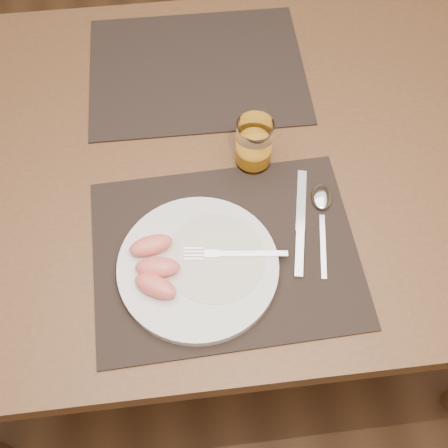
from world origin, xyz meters
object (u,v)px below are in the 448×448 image
table (214,177)px  plate (198,267)px  fork (226,254)px  knife (300,231)px  placemat_far (197,70)px  placemat_near (225,253)px  spoon (322,204)px  juice_glass (254,145)px

table → plate: bearing=-101.9°
fork → knife: size_ratio=0.80×
placemat_far → fork: bearing=-89.0°
placemat_near → plate: 0.06m
spoon → juice_glass: (-0.11, 0.11, 0.04)m
juice_glass → placemat_near: bearing=-111.7°
placemat_far → plate: 0.47m
table → placemat_near: (-0.00, -0.22, 0.09)m
table → plate: plate is taller
spoon → placemat_near: bearing=-157.9°
fork → juice_glass: 0.22m
placemat_far → juice_glass: juice_glass is taller
knife → table: bearing=124.1°
placemat_near → juice_glass: (0.07, 0.19, 0.05)m
knife → fork: bearing=-164.1°
placemat_far → fork: fork is taller
placemat_far → plate: bearing=-95.0°
placemat_near → plate: bearing=-151.5°
spoon → knife: bearing=-134.7°
spoon → fork: bearing=-154.5°
plate → juice_glass: 0.25m
table → spoon: 0.25m
fork → knife: 0.14m
table → placemat_near: placemat_near is taller
fork → table: bearing=89.2°
table → placemat_far: size_ratio=3.11×
table → placemat_far: bearing=92.9°
knife → spoon: bearing=45.3°
placemat_far → knife: 0.44m
placemat_near → spoon: size_ratio=2.35×
placemat_near → fork: bearing=-90.6°
placemat_near → knife: 0.14m
placemat_near → spoon: spoon is taller
placemat_near → plate: size_ratio=1.67×
placemat_near → placemat_far: 0.44m
spoon → table: bearing=141.0°
knife → placemat_far: bearing=109.0°
placemat_far → knife: bearing=-71.0°
table → plate: size_ratio=5.19×
table → placemat_far: 0.24m
placemat_far → placemat_near: bearing=-88.9°
fork → knife: fork is taller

